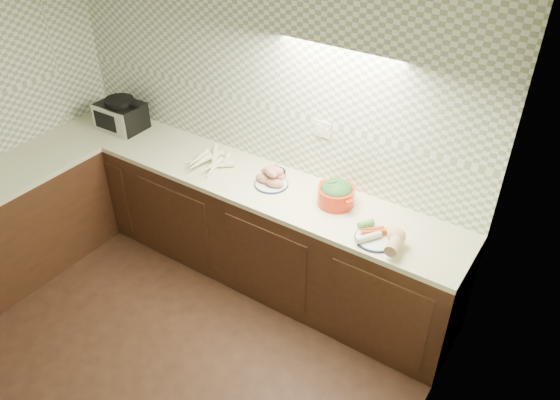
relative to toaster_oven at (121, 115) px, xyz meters
The scene contains 8 objects.
room 2.11m from the toaster_oven, 49.79° to the right, with size 3.60×3.60×2.60m.
counter 1.21m from the toaster_oven, 54.13° to the right, with size 3.60×3.60×0.90m.
toaster_oven is the anchor object (origin of this frame).
parsnip_pile 1.03m from the toaster_oven, ahead, with size 0.40×0.36×0.08m.
sweet_potato_plate 1.60m from the toaster_oven, ahead, with size 0.25×0.25×0.15m.
onion_bowl 1.57m from the toaster_oven, ahead, with size 0.13×0.13×0.10m.
dutch_oven 2.11m from the toaster_oven, ahead, with size 0.34×0.34×0.18m.
veg_plate 2.58m from the toaster_oven, ahead, with size 0.35×0.28×0.13m.
Camera 1 is at (2.21, -1.25, 3.13)m, focal length 35.00 mm.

